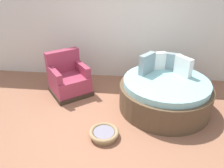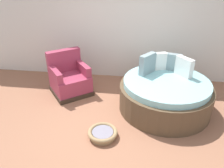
% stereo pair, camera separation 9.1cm
% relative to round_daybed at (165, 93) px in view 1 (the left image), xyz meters
% --- Properties ---
extents(ground_plane, '(8.00, 8.00, 0.02)m').
position_rel_round_daybed_xyz_m(ground_plane, '(-1.04, -0.78, -0.34)').
color(ground_plane, '#936047').
extents(back_wall, '(8.00, 0.12, 2.74)m').
position_rel_round_daybed_xyz_m(back_wall, '(-1.04, 1.42, 1.04)').
color(back_wall, silver).
rests_on(back_wall, ground_plane).
extents(round_daybed, '(1.82, 1.82, 1.05)m').
position_rel_round_daybed_xyz_m(round_daybed, '(0.00, 0.00, 0.00)').
color(round_daybed, brown).
rests_on(round_daybed, ground_plane).
extents(red_armchair, '(1.12, 1.12, 0.94)m').
position_rel_round_daybed_xyz_m(red_armchair, '(-2.09, 0.39, 0.00)').
color(red_armchair, '#38281E').
rests_on(red_armchair, ground_plane).
extents(pet_basket, '(0.51, 0.51, 0.13)m').
position_rel_round_daybed_xyz_m(pet_basket, '(-1.09, -1.04, -0.25)').
color(pet_basket, '#9E7F56').
rests_on(pet_basket, ground_plane).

